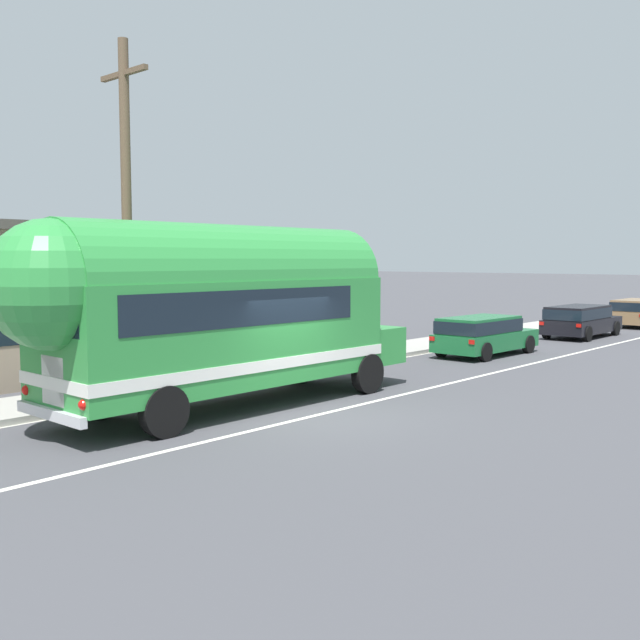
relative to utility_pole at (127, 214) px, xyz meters
The scene contains 8 objects.
ground_plane 6.63m from the utility_pole, 17.20° to the left, with size 300.00×300.00×0.00m, color #424247.
lane_markings 14.46m from the utility_pole, 77.85° to the left, with size 4.06×80.00×0.01m.
sidewalk_slab 12.26m from the utility_pole, 91.86° to the left, with size 2.30×90.00×0.15m, color #9E9B93.
utility_pole is the anchor object (origin of this frame).
painted_bus 3.48m from the utility_pole, ahead, with size 2.65×10.68×4.12m.
car_lead 13.33m from the utility_pole, 78.64° to the left, with size 1.98×4.46×1.37m.
car_second 21.13m from the utility_pole, 82.56° to the left, with size 1.95×4.66×1.37m.
car_third 27.83m from the utility_pole, 83.98° to the left, with size 1.91×4.26×1.37m.
Camera 1 is at (10.31, -11.33, 3.36)m, focal length 40.66 mm.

